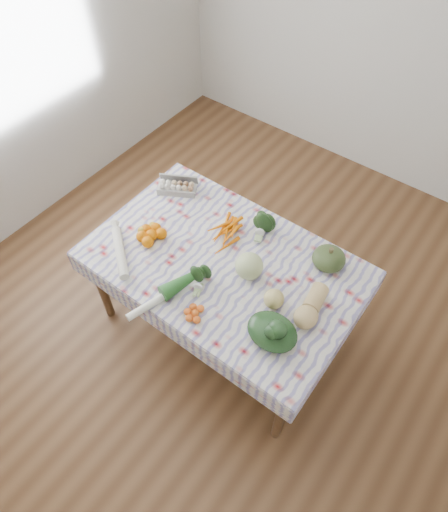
% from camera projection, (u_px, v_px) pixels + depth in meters
% --- Properties ---
extents(ground, '(4.50, 4.50, 0.00)m').
position_uv_depth(ground, '(224.00, 324.00, 3.40)').
color(ground, '#53331C').
rests_on(ground, ground).
extents(wall_back, '(4.00, 0.04, 2.80)m').
position_uv_depth(wall_back, '(405.00, 19.00, 3.40)').
color(wall_back, silver).
rests_on(wall_back, ground).
extents(dining_table, '(1.60, 1.00, 0.75)m').
position_uv_depth(dining_table, '(224.00, 270.00, 2.86)').
color(dining_table, brown).
rests_on(dining_table, ground).
extents(tablecloth, '(1.66, 1.06, 0.01)m').
position_uv_depth(tablecloth, '(224.00, 262.00, 2.80)').
color(tablecloth, silver).
rests_on(tablecloth, dining_table).
extents(egg_carton, '(0.28, 0.22, 0.07)m').
position_uv_depth(egg_carton, '(177.00, 188.00, 3.15)').
color(egg_carton, '#ABABA6').
rests_on(egg_carton, tablecloth).
extents(carrot_bunch, '(0.25, 0.23, 0.04)m').
position_uv_depth(carrot_bunch, '(226.00, 234.00, 2.91)').
color(carrot_bunch, orange).
rests_on(carrot_bunch, tablecloth).
extents(kale_bunch, '(0.20, 0.19, 0.14)m').
position_uv_depth(kale_bunch, '(262.00, 224.00, 2.90)').
color(kale_bunch, '#1D3A16').
rests_on(kale_bunch, tablecloth).
extents(kabocha_squash, '(0.21, 0.21, 0.13)m').
position_uv_depth(kabocha_squash, '(329.00, 258.00, 2.73)').
color(kabocha_squash, '#3D4F26').
rests_on(kabocha_squash, tablecloth).
extents(cabbage, '(0.22, 0.22, 0.17)m').
position_uv_depth(cabbage, '(249.00, 266.00, 2.67)').
color(cabbage, '#B9CA86').
rests_on(cabbage, tablecloth).
extents(butternut_squash, '(0.17, 0.30, 0.13)m').
position_uv_depth(butternut_squash, '(311.00, 306.00, 2.52)').
color(butternut_squash, tan).
rests_on(butternut_squash, tablecloth).
extents(orange_cluster, '(0.28, 0.28, 0.08)m').
position_uv_depth(orange_cluster, '(152.00, 235.00, 2.88)').
color(orange_cluster, orange).
rests_on(orange_cluster, tablecloth).
extents(broccoli, '(0.18, 0.18, 0.10)m').
position_uv_depth(broccoli, '(200.00, 279.00, 2.66)').
color(broccoli, '#204119').
rests_on(broccoli, tablecloth).
extents(mandarin_cluster, '(0.19, 0.19, 0.05)m').
position_uv_depth(mandarin_cluster, '(195.00, 313.00, 2.55)').
color(mandarin_cluster, orange).
rests_on(mandarin_cluster, tablecloth).
extents(grapefruit, '(0.12, 0.12, 0.12)m').
position_uv_depth(grapefruit, '(274.00, 299.00, 2.56)').
color(grapefruit, '#D6C26D').
rests_on(grapefruit, tablecloth).
extents(spinach_bag, '(0.34, 0.30, 0.13)m').
position_uv_depth(spinach_bag, '(272.00, 332.00, 2.43)').
color(spinach_bag, '#173116').
rests_on(spinach_bag, tablecloth).
extents(daikon, '(0.36, 0.30, 0.06)m').
position_uv_depth(daikon, '(120.00, 253.00, 2.80)').
color(daikon, white).
rests_on(daikon, tablecloth).
extents(leek, '(0.17, 0.44, 0.05)m').
position_uv_depth(leek, '(161.00, 298.00, 2.61)').
color(leek, white).
rests_on(leek, tablecloth).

